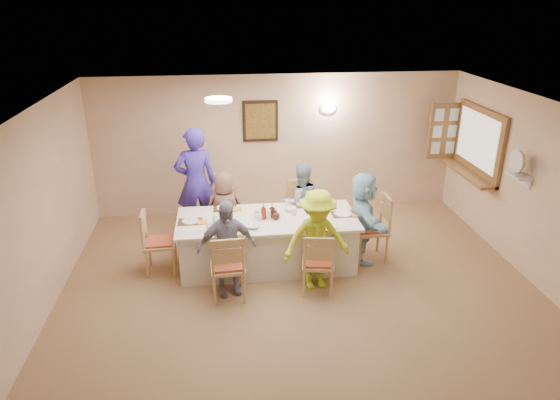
{
  "coord_description": "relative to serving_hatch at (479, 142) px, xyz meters",
  "views": [
    {
      "loc": [
        -0.97,
        -5.09,
        3.75
      ],
      "look_at": [
        -0.2,
        1.4,
        1.05
      ],
      "focal_mm": 32.0,
      "sensor_mm": 36.0,
      "label": 1
    }
  ],
  "objects": [
    {
      "name": "ground",
      "position": [
        -3.21,
        -2.4,
        -1.5
      ],
      "size": [
        7.0,
        7.0,
        0.0
      ],
      "primitive_type": "plane",
      "color": "brown"
    },
    {
      "name": "room_walls",
      "position": [
        -3.21,
        -2.4,
        0.01
      ],
      "size": [
        7.0,
        7.0,
        7.0
      ],
      "color": "tan",
      "rests_on": "ground"
    },
    {
      "name": "wall_picture",
      "position": [
        -3.51,
        1.06,
        0.2
      ],
      "size": [
        0.62,
        0.05,
        0.72
      ],
      "color": "black",
      "rests_on": "room_walls"
    },
    {
      "name": "wall_sconce",
      "position": [
        -2.31,
        1.04,
        0.4
      ],
      "size": [
        0.26,
        0.09,
        0.18
      ],
      "primitive_type": "ellipsoid",
      "color": "white",
      "rests_on": "room_walls"
    },
    {
      "name": "ceiling_light",
      "position": [
        -4.21,
        -0.9,
        0.97
      ],
      "size": [
        0.36,
        0.36,
        0.05
      ],
      "primitive_type": "cylinder",
      "color": "white",
      "rests_on": "room_walls"
    },
    {
      "name": "serving_hatch",
      "position": [
        0.0,
        0.0,
        0.0
      ],
      "size": [
        0.06,
        1.5,
        1.15
      ],
      "primitive_type": "cube",
      "color": "brown",
      "rests_on": "room_walls"
    },
    {
      "name": "hatch_sill",
      "position": [
        -0.12,
        0.0,
        -0.53
      ],
      "size": [
        0.3,
        1.5,
        0.05
      ],
      "primitive_type": "cube",
      "color": "brown",
      "rests_on": "room_walls"
    },
    {
      "name": "shutter_door",
      "position": [
        -0.26,
        0.76,
        0.0
      ],
      "size": [
        0.55,
        0.04,
        1.0
      ],
      "primitive_type": "cube",
      "color": "brown",
      "rests_on": "room_walls"
    },
    {
      "name": "fan_shelf",
      "position": [
        -0.08,
        -1.35,
        -0.1
      ],
      "size": [
        0.22,
        0.36,
        0.03
      ],
      "primitive_type": "cube",
      "color": "white",
      "rests_on": "room_walls"
    },
    {
      "name": "desk_fan",
      "position": [
        -0.11,
        -1.35,
        0.05
      ],
      "size": [
        0.3,
        0.3,
        0.28
      ],
      "primitive_type": null,
      "color": "#A5A5A8",
      "rests_on": "fan_shelf"
    },
    {
      "name": "dining_table",
      "position": [
        -3.59,
        -0.96,
        -1.12
      ],
      "size": [
        2.59,
        1.1,
        0.76
      ],
      "primitive_type": "cube",
      "color": "silver",
      "rests_on": "ground"
    },
    {
      "name": "chair_back_left",
      "position": [
        -4.19,
        -0.16,
        -1.06
      ],
      "size": [
        0.44,
        0.44,
        0.89
      ],
      "primitive_type": null,
      "rotation": [
        0.0,
        0.0,
        -0.04
      ],
      "color": "tan",
      "rests_on": "ground"
    },
    {
      "name": "chair_back_right",
      "position": [
        -2.99,
        -0.16,
        -1.02
      ],
      "size": [
        0.48,
        0.48,
        0.96
      ],
      "primitive_type": null,
      "rotation": [
        0.0,
        0.0,
        -0.05
      ],
      "color": "tan",
      "rests_on": "ground"
    },
    {
      "name": "chair_front_left",
      "position": [
        -4.19,
        -1.76,
        -1.02
      ],
      "size": [
        0.49,
        0.49,
        0.97
      ],
      "primitive_type": null,
      "rotation": [
        0.0,
        0.0,
        3.2
      ],
      "color": "tan",
      "rests_on": "ground"
    },
    {
      "name": "chair_front_right",
      "position": [
        -2.99,
        -1.76,
        -1.04
      ],
      "size": [
        0.5,
        0.5,
        0.91
      ],
      "primitive_type": null,
      "rotation": [
        0.0,
        0.0,
        2.97
      ],
      "color": "tan",
      "rests_on": "ground"
    },
    {
      "name": "chair_left_end",
      "position": [
        -5.14,
        -0.96,
        -1.03
      ],
      "size": [
        0.46,
        0.46,
        0.95
      ],
      "primitive_type": null,
      "rotation": [
        0.0,
        0.0,
        1.59
      ],
      "color": "tan",
      "rests_on": "ground"
    },
    {
      "name": "chair_right_end",
      "position": [
        -2.04,
        -0.96,
        -0.99
      ],
      "size": [
        0.5,
        0.5,
        1.03
      ],
      "primitive_type": null,
      "rotation": [
        0.0,
        0.0,
        -1.56
      ],
      "color": "tan",
      "rests_on": "ground"
    },
    {
      "name": "diner_back_left",
      "position": [
        -4.19,
        -0.28,
        -0.88
      ],
      "size": [
        0.63,
        0.43,
        1.25
      ],
      "primitive_type": "imported",
      "rotation": [
        0.0,
        0.0,
        3.17
      ],
      "color": "brown",
      "rests_on": "ground"
    },
    {
      "name": "diner_back_right",
      "position": [
        -2.99,
        -0.28,
        -0.83
      ],
      "size": [
        0.78,
        0.67,
        1.34
      ],
      "primitive_type": "imported",
      "rotation": [
        0.0,
        0.0,
        3.27
      ],
      "color": "#8C97A2",
      "rests_on": "ground"
    },
    {
      "name": "diner_front_left",
      "position": [
        -4.19,
        -1.64,
        -0.83
      ],
      "size": [
        0.9,
        0.61,
        1.34
      ],
      "primitive_type": "imported",
      "rotation": [
        0.0,
        0.0,
        0.19
      ],
      "color": "#8B8CA2",
      "rests_on": "ground"
    },
    {
      "name": "diner_front_right",
      "position": [
        -2.99,
        -1.64,
        -0.79
      ],
      "size": [
        1.07,
        0.79,
        1.42
      ],
      "primitive_type": "imported",
      "rotation": [
        0.0,
        0.0,
        0.14
      ],
      "color": "#C3E024",
      "rests_on": "ground"
    },
    {
      "name": "diner_right_end",
      "position": [
        -2.17,
        -0.96,
        -0.8
      ],
      "size": [
        1.3,
        0.42,
        1.39
      ],
      "primitive_type": "imported",
      "rotation": [
        0.0,
        0.0,
        1.57
      ],
      "color": "#A4D9EC",
      "rests_on": "ground"
    },
    {
      "name": "caregiver",
      "position": [
        -4.64,
        0.19,
        -0.58
      ],
      "size": [
        0.82,
        0.67,
        1.85
      ],
      "primitive_type": "imported",
      "rotation": [
        0.0,
        0.0,
        3.31
      ],
      "color": "#412EB6",
      "rests_on": "ground"
    },
    {
      "name": "placemat_fl",
      "position": [
        -4.19,
        -1.38,
        -0.74
      ],
      "size": [
        0.32,
        0.24,
        0.01
      ],
      "primitive_type": "cube",
      "color": "#472B19",
      "rests_on": "dining_table"
    },
    {
      "name": "plate_fl",
      "position": [
        -4.19,
        -1.38,
        -0.73
      ],
      "size": [
        0.24,
        0.24,
        0.01
      ],
      "primitive_type": "cylinder",
      "color": "white",
      "rests_on": "dining_table"
    },
    {
      "name": "napkin_fl",
      "position": [
        -4.01,
        -1.43,
        -0.73
      ],
      "size": [
        0.13,
        0.13,
        0.01
      ],
      "primitive_type": "cube",
      "color": "gold",
      "rests_on": "dining_table"
    },
    {
      "name": "placemat_fr",
      "position": [
        -2.99,
        -1.38,
        -0.74
      ],
      "size": [
        0.34,
        0.25,
        0.01
      ],
      "primitive_type": "cube",
      "color": "#472B19",
      "rests_on": "dining_table"
    },
    {
      "name": "plate_fr",
      "position": [
        -2.99,
        -1.38,
        -0.73
      ],
      "size": [
        0.25,
        0.25,
        0.02
      ],
      "primitive_type": "cylinder",
      "color": "white",
      "rests_on": "dining_table"
    },
    {
      "name": "napkin_fr",
      "position": [
        -2.81,
        -1.43,
        -0.73
      ],
      "size": [
        0.13,
        0.13,
        0.01
      ],
      "primitive_type": "cube",
      "color": "gold",
      "rests_on": "dining_table"
    },
    {
      "name": "placemat_bl",
      "position": [
        -4.19,
        -0.54,
        -0.74
      ],
      "size": [
        0.35,
        0.26,
        0.01
      ],
      "primitive_type": "cube",
      "color": "#472B19",
      "rests_on": "dining_table"
    },
    {
      "name": "plate_bl",
      "position": [
        -4.19,
        -0.54,
        -0.73
      ],
      "size": [
        0.25,
        0.25,
        0.02
      ],
      "primitive_type": "cylinder",
      "color": "white",
      "rests_on": "dining_table"
    },
    {
      "name": "napkin_bl",
      "position": [
        -4.01,
        -0.59,
        -0.73
      ],
      "size": [
        0.15,
        0.15,
        0.01
      ],
      "primitive_type": "cube",
      "color": "gold",
      "rests_on": "dining_table"
    },
    {
      "name": "placemat_br",
      "position": [
        -2.99,
        -0.54,
        -0.74
      ],
      "size": [
        0.36,
        0.27,
        0.01
      ],
      "primitive_type": "cube",
      "color": "#472B19",
      "rests_on": "dining_table"
    },
    {
      "name": "plate_br",
      "position": [
        -2.99,
        -0.54,
        -0.73
      ],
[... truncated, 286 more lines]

